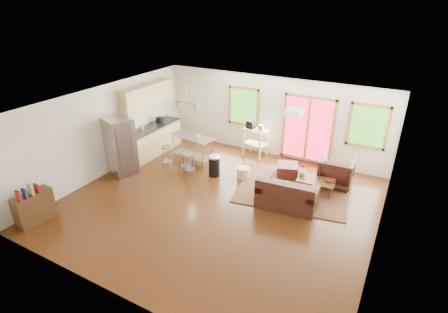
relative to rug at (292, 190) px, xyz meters
The scene contains 29 objects.
floor 2.10m from the rug, 134.26° to the right, with size 7.50×7.00×0.02m, color #351A0A.
ceiling 3.34m from the rug, 134.26° to the right, with size 7.50×7.00×0.02m, color white.
back_wall 2.80m from the rug, 126.20° to the left, with size 7.50×0.02×2.60m, color silver.
left_wall 5.59m from the rug, 163.93° to the right, with size 0.02×7.00×2.60m, color silver.
right_wall 3.03m from the rug, 33.29° to the right, with size 0.02×7.00×2.60m, color silver.
front_wall 5.38m from the rug, 106.30° to the right, with size 7.50×0.02×2.60m, color silver.
window_left 3.48m from the rug, 141.61° to the left, with size 1.10×0.05×1.30m.
french_doors 2.25m from the rug, 97.78° to the left, with size 1.60×0.05×2.10m.
window_right 2.84m from the rug, 53.75° to the left, with size 1.10×0.05×1.30m.
rug is the anchor object (origin of this frame).
loveseat 0.87m from the rug, 82.36° to the right, with size 1.53×0.94×0.78m.
coffee_table 0.68m from the rug, 20.49° to the left, with size 1.02×0.66×0.39m.
armchair 1.38m from the rug, 44.55° to the left, with size 0.89×0.84×0.92m, color black.
ottoman 0.84m from the rug, 120.08° to the left, with size 0.59×0.59×0.39m, color black.
pouf 1.51m from the rug, behind, with size 0.37×0.37×0.33m, color beige.
vase 0.60m from the rug, 64.32° to the left, with size 0.21×0.21×0.33m.
book 1.01m from the rug, 23.50° to the left, with size 0.20×0.02×0.27m, color maroon.
cabinets 5.04m from the rug, behind, with size 0.64×2.24×2.30m.
refrigerator 5.03m from the rug, 163.03° to the right, with size 0.87×0.86×1.72m.
island 3.45m from the rug, behind, with size 1.45×0.75×0.88m.
cup 3.21m from the rug, behind, with size 0.13×0.10×0.13m, color white.
bar_stool_a 3.90m from the rug, behind, with size 0.39×0.39×0.72m.
bar_stool_b 3.27m from the rug, behind, with size 0.33×0.33×0.66m.
bar_stool_c 3.05m from the rug, 168.13° to the right, with size 0.37×0.37×0.70m.
trash_can 2.35m from the rug, behind, with size 0.41×0.41×0.63m.
kitchen_cart 2.57m from the rug, 139.58° to the left, with size 0.86×0.65×1.18m.
bookshelf 6.45m from the rug, 138.44° to the right, with size 0.37×0.88×1.01m.
ceiling_flush 2.68m from the rug, 81.65° to the right, with size 0.35×0.35×0.12m, color white.
pendant_light 3.86m from the rug, behind, with size 0.80×0.18×0.79m.
Camera 1 is at (3.81, -6.62, 4.91)m, focal length 28.00 mm.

